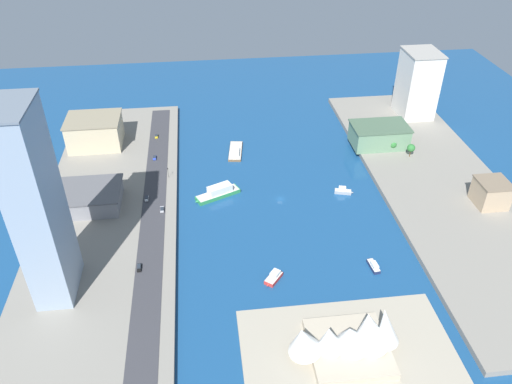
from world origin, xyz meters
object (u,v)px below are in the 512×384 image
object	(u,v)px
barge_flat_brown	(235,151)
warehouse_low_gray	(77,198)
tugboat_red	(274,277)
traffic_light_waterfront	(168,171)
hotel_broad_white	(417,84)
ferry_green_doubledeck	(218,192)
sedan_silver	(162,209)
van_white	(147,198)
suv_black	(139,267)
opera_landmark	(350,337)
terminal_long_green	(379,135)
office_block_beige	(95,132)
patrol_launch_navy	(373,266)
hatchback_blue	(155,157)
apartment_midrise_tan	(491,193)
tower_tall_glass	(37,207)
yacht_sleek_gray	(343,191)
taxi_yellow_cab	(157,136)

from	to	relation	value
barge_flat_brown	warehouse_low_gray	world-z (taller)	warehouse_low_gray
tugboat_red	traffic_light_waterfront	distance (m)	98.19
barge_flat_brown	hotel_broad_white	size ratio (longest dim) A/B	0.56
ferry_green_doubledeck	sedan_silver	size ratio (longest dim) A/B	5.29
tugboat_red	van_white	size ratio (longest dim) A/B	2.30
suv_black	warehouse_low_gray	bearing A→B (deg)	-56.25
traffic_light_waterfront	opera_landmark	distance (m)	146.17
terminal_long_green	office_block_beige	world-z (taller)	office_block_beige
patrol_launch_navy	hatchback_blue	distance (m)	147.69
apartment_midrise_tan	ferry_green_doubledeck	bearing A→B (deg)	-11.34
hotel_broad_white	sedan_silver	world-z (taller)	hotel_broad_white
terminal_long_green	sedan_silver	world-z (taller)	terminal_long_green
apartment_midrise_tan	tower_tall_glass	xyz separation A→B (m)	(212.79, 35.78, 35.68)
patrol_launch_navy	hotel_broad_white	distance (m)	166.09
suv_black	opera_landmark	xyz separation A→B (m)	(-81.41, 53.90, 6.19)
patrol_launch_navy	sedan_silver	size ratio (longest dim) A/B	2.15
yacht_sleek_gray	patrol_launch_navy	bearing A→B (deg)	88.17
terminal_long_green	opera_landmark	world-z (taller)	opera_landmark
yacht_sleek_gray	tugboat_red	bearing A→B (deg)	52.11
barge_flat_brown	taxi_yellow_cab	bearing A→B (deg)	-23.39
ferry_green_doubledeck	hatchback_blue	bearing A→B (deg)	-47.63
apartment_midrise_tan	taxi_yellow_cab	bearing A→B (deg)	-28.27
apartment_midrise_tan	warehouse_low_gray	world-z (taller)	apartment_midrise_tan
apartment_midrise_tan	terminal_long_green	distance (m)	78.65
apartment_midrise_tan	sedan_silver	xyz separation A→B (m)	(171.43, -14.39, -6.09)
tower_tall_glass	hatchback_blue	distance (m)	117.37
terminal_long_green	van_white	xyz separation A→B (m)	(142.12, 43.78, -5.79)
taxi_yellow_cab	tower_tall_glass	bearing A→B (deg)	74.94
barge_flat_brown	suv_black	bearing A→B (deg)	62.99
ferry_green_doubledeck	tower_tall_glass	xyz separation A→B (m)	(71.52, 64.10, 43.01)
barge_flat_brown	warehouse_low_gray	bearing A→B (deg)	29.75
yacht_sleek_gray	tower_tall_glass	bearing A→B (deg)	22.59
hotel_broad_white	opera_landmark	size ratio (longest dim) A/B	1.02
opera_landmark	traffic_light_waterfront	bearing A→B (deg)	-61.44
apartment_midrise_tan	sedan_silver	bearing A→B (deg)	-4.80
sedan_silver	office_block_beige	bearing A→B (deg)	-60.54
hatchback_blue	opera_landmark	xyz separation A→B (m)	(-78.73, 150.49, 6.30)
suv_black	tower_tall_glass	bearing A→B (deg)	12.59
traffic_light_waterfront	opera_landmark	size ratio (longest dim) A/B	0.15
tugboat_red	ferry_green_doubledeck	xyz separation A→B (m)	(20.51, -67.87, 1.15)
yacht_sleek_gray	office_block_beige	bearing A→B (deg)	-25.50
sedan_silver	ferry_green_doubledeck	bearing A→B (deg)	-155.20
tower_tall_glass	yacht_sleek_gray	bearing A→B (deg)	-157.41
terminal_long_green	apartment_midrise_tan	bearing A→B (deg)	118.67
yacht_sleek_gray	suv_black	bearing A→B (deg)	25.38
apartment_midrise_tan	opera_landmark	world-z (taller)	opera_landmark
yacht_sleek_gray	ferry_green_doubledeck	xyz separation A→B (m)	(68.94, -5.65, 1.04)
patrol_launch_navy	suv_black	size ratio (longest dim) A/B	2.07
barge_flat_brown	yacht_sleek_gray	bearing A→B (deg)	137.30
terminal_long_green	sedan_silver	size ratio (longest dim) A/B	7.17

